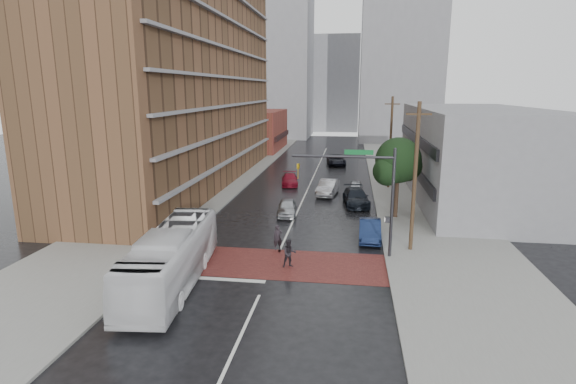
% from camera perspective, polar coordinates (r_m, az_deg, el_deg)
% --- Properties ---
extents(ground, '(160.00, 160.00, 0.00)m').
position_cam_1_polar(ground, '(28.23, -2.00, -9.45)').
color(ground, black).
rests_on(ground, ground).
extents(crosswalk, '(14.00, 5.00, 0.02)m').
position_cam_1_polar(crosswalk, '(28.68, -1.82, -9.06)').
color(crosswalk, maroon).
rests_on(crosswalk, ground).
extents(sidewalk_west, '(9.00, 90.00, 0.15)m').
position_cam_1_polar(sidewalk_west, '(54.25, -9.37, 1.42)').
color(sidewalk_west, gray).
rests_on(sidewalk_west, ground).
extents(sidewalk_east, '(9.00, 90.00, 0.15)m').
position_cam_1_polar(sidewalk_east, '(52.25, 15.47, 0.68)').
color(sidewalk_east, gray).
rests_on(sidewalk_east, ground).
extents(apartment_block, '(10.00, 44.00, 28.00)m').
position_cam_1_polar(apartment_block, '(53.17, -12.95, 16.13)').
color(apartment_block, brown).
rests_on(apartment_block, ground).
extents(storefront_west, '(8.00, 16.00, 7.00)m').
position_cam_1_polar(storefront_west, '(81.73, -3.71, 7.83)').
color(storefront_west, maroon).
rests_on(storefront_west, ground).
extents(building_east, '(11.00, 26.00, 9.00)m').
position_cam_1_polar(building_east, '(47.61, 22.52, 4.41)').
color(building_east, gray).
rests_on(building_east, ground).
extents(distant_tower_west, '(18.00, 16.00, 32.00)m').
position_cam_1_polar(distant_tower_west, '(105.48, -2.17, 15.79)').
color(distant_tower_west, gray).
rests_on(distant_tower_west, ground).
extents(distant_tower_east, '(16.00, 14.00, 36.00)m').
position_cam_1_polar(distant_tower_east, '(98.40, 14.15, 16.79)').
color(distant_tower_east, gray).
rests_on(distant_tower_east, ground).
extents(distant_tower_center, '(12.00, 10.00, 24.00)m').
position_cam_1_polar(distant_tower_center, '(120.78, 6.07, 13.46)').
color(distant_tower_center, gray).
rests_on(distant_tower_center, ground).
extents(street_tree, '(4.20, 4.10, 6.90)m').
position_cam_1_polar(street_tree, '(38.39, 13.83, 3.55)').
color(street_tree, '#332319').
rests_on(street_tree, ground).
extents(signal_mast, '(6.50, 0.30, 7.20)m').
position_cam_1_polar(signal_mast, '(28.85, 10.33, 0.69)').
color(signal_mast, '#2D2D33').
rests_on(signal_mast, ground).
extents(utility_pole_near, '(1.60, 0.26, 10.00)m').
position_cam_1_polar(utility_pole_near, '(30.50, 15.81, 1.85)').
color(utility_pole_near, '#473321').
rests_on(utility_pole_near, ground).
extents(utility_pole_far, '(1.60, 0.26, 10.00)m').
position_cam_1_polar(utility_pole_far, '(50.18, 12.89, 6.20)').
color(utility_pole_far, '#473321').
rests_on(utility_pole_far, ground).
extents(transit_bus, '(3.81, 11.77, 3.22)m').
position_cam_1_polar(transit_bus, '(26.08, -14.51, -8.01)').
color(transit_bus, silver).
rests_on(transit_bus, ground).
extents(pedestrian_a, '(0.75, 0.61, 1.76)m').
position_cam_1_polar(pedestrian_a, '(30.71, -1.30, -5.81)').
color(pedestrian_a, black).
rests_on(pedestrian_a, ground).
extents(pedestrian_b, '(1.05, 0.94, 1.77)m').
position_cam_1_polar(pedestrian_b, '(27.84, 0.17, -7.81)').
color(pedestrian_b, black).
rests_on(pedestrian_b, ground).
extents(car_travel_a, '(1.99, 4.20, 1.39)m').
position_cam_1_polar(car_travel_a, '(39.10, -0.13, -1.96)').
color(car_travel_a, '#A3A6AA').
rests_on(car_travel_a, ground).
extents(car_travel_b, '(2.39, 5.06, 1.60)m').
position_cam_1_polar(car_travel_b, '(46.63, 5.08, 0.57)').
color(car_travel_b, '#ADAFB5').
rests_on(car_travel_b, ground).
extents(car_travel_c, '(2.46, 4.70, 1.30)m').
position_cam_1_polar(car_travel_c, '(51.36, 0.22, 1.60)').
color(car_travel_c, maroon).
rests_on(car_travel_c, ground).
extents(suv_travel, '(3.14, 5.59, 1.48)m').
position_cam_1_polar(suv_travel, '(65.36, 6.15, 4.06)').
color(suv_travel, black).
rests_on(suv_travel, ground).
extents(car_parked_near, '(1.62, 4.42, 1.45)m').
position_cam_1_polar(car_parked_near, '(33.35, 10.36, -4.77)').
color(car_parked_near, '#142349').
rests_on(car_parked_near, ground).
extents(car_parked_mid, '(2.81, 5.59, 1.56)m').
position_cam_1_polar(car_parked_mid, '(42.87, 8.63, -0.66)').
color(car_parked_mid, black).
rests_on(car_parked_mid, ground).
extents(car_parked_far, '(1.64, 3.68, 1.23)m').
position_cam_1_polar(car_parked_far, '(48.15, 8.59, 0.65)').
color(car_parked_far, '#9FA0A6').
rests_on(car_parked_far, ground).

